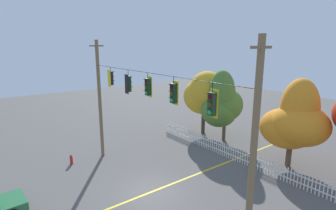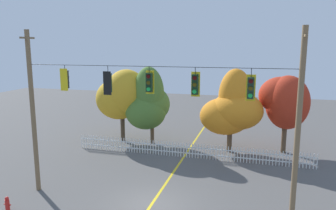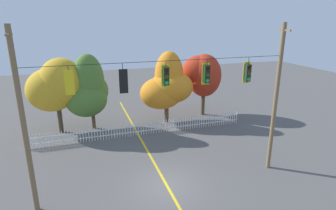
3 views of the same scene
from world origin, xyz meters
name	(u,v)px [view 1 (image 1 of 3)]	position (x,y,z in m)	size (l,w,h in m)	color
ground	(150,193)	(0.00, 0.00, 0.00)	(80.00, 80.00, 0.00)	#565451
lane_centerline_stripe	(150,192)	(0.00, 0.00, 0.00)	(0.16, 36.00, 0.01)	gold
signal_support_span	(149,119)	(0.00, 0.00, 4.71)	(14.30, 1.10, 9.24)	brown
traffic_signal_southbound_primary	(111,78)	(-4.81, -0.01, 6.59)	(0.43, 0.38, 1.37)	black
traffic_signal_northbound_primary	(128,84)	(-2.28, -0.01, 6.48)	(0.43, 0.38, 1.49)	black
traffic_signal_eastbound_side	(148,87)	(-0.05, 0.01, 6.57)	(0.43, 0.38, 1.39)	black
traffic_signal_westbound_side	(174,93)	(2.27, 0.01, 6.54)	(0.43, 0.38, 1.43)	black
traffic_signal_northbound_secondary	(212,104)	(4.87, 0.01, 6.46)	(0.43, 0.38, 1.52)	black
white_picket_fence	(237,155)	(0.33, 7.83, 0.57)	(18.12, 0.06, 1.12)	white
autumn_maple_near_fence	(205,94)	(-6.19, 10.69, 4.06)	(4.71, 3.87, 6.39)	#473828
autumn_maple_mid	(221,104)	(-3.78, 10.49, 3.49)	(3.70, 3.77, 6.68)	brown
autumn_oak_far_east	(295,122)	(3.32, 10.27, 3.44)	(4.97, 3.67, 6.64)	brown
fire_hydrant	(71,160)	(-6.94, -2.57, 0.37)	(0.38, 0.22, 0.76)	red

